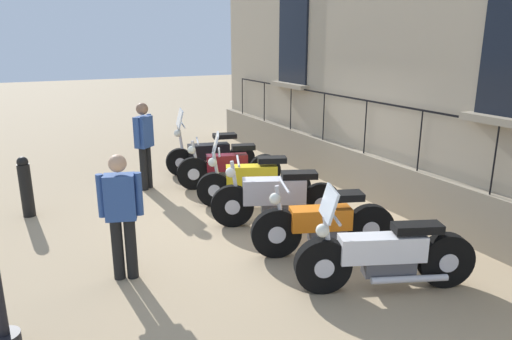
{
  "coord_description": "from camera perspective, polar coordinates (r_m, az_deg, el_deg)",
  "views": [
    {
      "loc": [
        3.52,
        6.68,
        2.9
      ],
      "look_at": [
        0.18,
        0.0,
        0.8
      ],
      "focal_mm": 32.89,
      "sensor_mm": 36.0,
      "label": 1
    }
  ],
  "objects": [
    {
      "name": "ground_plane",
      "position": [
        8.09,
        1.18,
        -5.3
      ],
      "size": [
        60.0,
        60.0,
        0.0
      ],
      "primitive_type": "plane",
      "color": "tan"
    },
    {
      "name": "motorcycle_orange",
      "position": [
        6.54,
        8.16,
        -6.67
      ],
      "size": [
        1.94,
        0.88,
        1.04
      ],
      "color": "black",
      "rests_on": "ground_plane"
    },
    {
      "name": "building_facade",
      "position": [
        8.98,
        16.1,
        18.31
      ],
      "size": [
        0.82,
        12.74,
        7.05
      ],
      "color": "tan",
      "rests_on": "ground_plane"
    },
    {
      "name": "pedestrian_standing",
      "position": [
        5.91,
        -16.06,
        -4.8
      ],
      "size": [
        0.51,
        0.32,
        1.59
      ],
      "color": "black",
      "rests_on": "ground_plane"
    },
    {
      "name": "motorcycle_black",
      "position": [
        10.42,
        -5.63,
        1.93
      ],
      "size": [
        1.97,
        0.82,
        1.45
      ],
      "color": "black",
      "rests_on": "ground_plane"
    },
    {
      "name": "motorcycle_white",
      "position": [
        5.82,
        15.32,
        -10.08
      ],
      "size": [
        2.08,
        0.97,
        1.29
      ],
      "color": "black",
      "rests_on": "ground_plane"
    },
    {
      "name": "pedestrian_walking",
      "position": [
        9.4,
        -13.45,
        3.46
      ],
      "size": [
        0.41,
        0.41,
        1.72
      ],
      "color": "black",
      "rests_on": "ground_plane"
    },
    {
      "name": "motorcycle_silver",
      "position": [
        7.46,
        2.51,
        -3.37
      ],
      "size": [
        2.0,
        0.98,
        1.1
      ],
      "color": "black",
      "rests_on": "ground_plane"
    },
    {
      "name": "motorcycle_maroon",
      "position": [
        9.38,
        -3.33,
        0.31
      ],
      "size": [
        2.04,
        0.82,
        1.0
      ],
      "color": "black",
      "rests_on": "ground_plane"
    },
    {
      "name": "motorcycle_yellow",
      "position": [
        8.35,
        -0.39,
        -1.39
      ],
      "size": [
        1.96,
        0.94,
        1.32
      ],
      "color": "black",
      "rests_on": "ground_plane"
    },
    {
      "name": "bollard",
      "position": [
        8.7,
        -26.2,
        -1.82
      ],
      "size": [
        0.2,
        0.2,
        1.03
      ],
      "color": "black",
      "rests_on": "ground_plane"
    }
  ]
}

